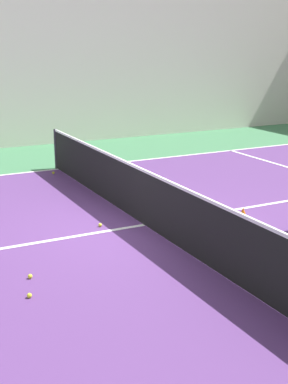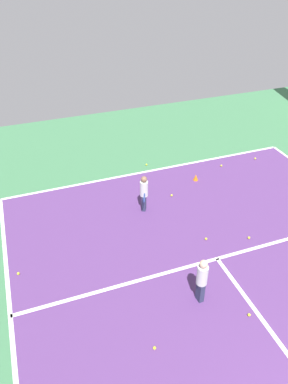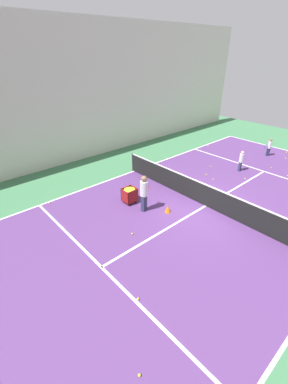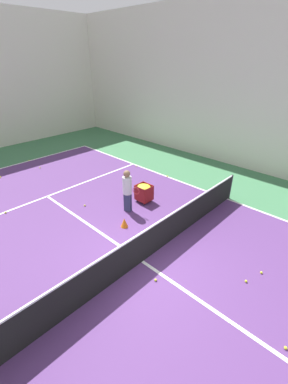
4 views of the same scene
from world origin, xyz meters
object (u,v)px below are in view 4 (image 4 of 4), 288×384
at_px(coach_at_net, 127,188).
at_px(training_cone_1, 124,223).
at_px(tennis_net, 142,247).
at_px(ball_cart, 144,190).

bearing_deg(coach_at_net, training_cone_1, -66.01).
height_order(coach_at_net, training_cone_1, coach_at_net).
xyz_separation_m(tennis_net, coach_at_net, (1.64, 2.37, 0.42)).
relative_size(coach_at_net, ball_cart, 2.26).
bearing_deg(tennis_net, ball_cart, 42.97).
distance_m(tennis_net, training_cone_1, 1.91).
distance_m(tennis_net, ball_cart, 3.55).
distance_m(coach_at_net, ball_cart, 1.06).
height_order(ball_cart, training_cone_1, ball_cart).
relative_size(tennis_net, coach_at_net, 6.22).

